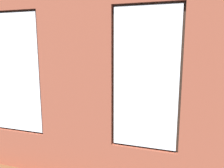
{
  "coord_description": "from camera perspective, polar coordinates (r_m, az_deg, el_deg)",
  "views": [
    {
      "loc": [
        -1.47,
        5.41,
        2.08
      ],
      "look_at": [
        0.11,
        0.4,
        1.15
      ],
      "focal_mm": 35.0,
      "sensor_mm": 36.0,
      "label": 1
    }
  ],
  "objects": [
    {
      "name": "papasan_chair",
      "position": [
        7.6,
        -2.31,
        -2.38
      ],
      "size": [
        1.1,
        1.1,
        0.69
      ],
      "color": "olive",
      "rests_on": "ground_plane"
    },
    {
      "name": "remote_silver",
      "position": [
        6.27,
        -0.08,
        -5.33
      ],
      "size": [
        0.05,
        0.17,
        0.02
      ],
      "primitive_type": "cube",
      "rotation": [
        0.0,
        0.0,
        3.16
      ],
      "color": "#B2B2B7",
      "rests_on": "coffee_table"
    },
    {
      "name": "couch_left",
      "position": [
        5.43,
        26.43,
        -9.82
      ],
      "size": [
        1.02,
        1.91,
        0.8
      ],
      "rotation": [
        0.0,
        0.0,
        1.49
      ],
      "color": "black",
      "rests_on": "ground_plane"
    },
    {
      "name": "potted_plant_foreground_right",
      "position": [
        8.32,
        -10.6,
        1.3
      ],
      "size": [
        0.92,
        0.87,
        1.4
      ],
      "color": "brown",
      "rests_on": "ground_plane"
    },
    {
      "name": "potted_plant_near_tv",
      "position": [
        5.56,
        -24.8,
        -7.59
      ],
      "size": [
        0.45,
        0.45,
        0.73
      ],
      "color": "beige",
      "rests_on": "ground_plane"
    },
    {
      "name": "coffee_table",
      "position": [
        6.29,
        -0.08,
        -5.85
      ],
      "size": [
        1.29,
        0.83,
        0.4
      ],
      "color": "#A87547",
      "rests_on": "ground_plane"
    },
    {
      "name": "potted_plant_by_left_couch",
      "position": [
        6.65,
        21.34,
        -4.44
      ],
      "size": [
        0.5,
        0.5,
        0.75
      ],
      "color": "gray",
      "rests_on": "ground_plane"
    },
    {
      "name": "brick_wall_with_windows",
      "position": [
        3.25,
        -9.46,
        4.95
      ],
      "size": [
        6.15,
        0.3,
        3.6
      ],
      "color": "brown",
      "rests_on": "ground_plane"
    },
    {
      "name": "cup_ceramic",
      "position": [
        6.12,
        0.43,
        -5.42
      ],
      "size": [
        0.07,
        0.07,
        0.08
      ],
      "primitive_type": "cylinder",
      "color": "silver",
      "rests_on": "coffee_table"
    },
    {
      "name": "tv_flatscreen",
      "position": [
        6.52,
        -22.97,
        -1.07
      ],
      "size": [
        1.08,
        0.2,
        0.73
      ],
      "color": "black",
      "rests_on": "media_console"
    },
    {
      "name": "table_plant_small",
      "position": [
        6.39,
        -1.19,
        -4.21
      ],
      "size": [
        0.12,
        0.12,
        0.19
      ],
      "color": "#47423D",
      "rests_on": "coffee_table"
    },
    {
      "name": "candle_jar",
      "position": [
        6.31,
        3.4,
        -4.92
      ],
      "size": [
        0.08,
        0.08,
        0.09
      ],
      "primitive_type": "cylinder",
      "color": "#B7333D",
      "rests_on": "coffee_table"
    },
    {
      "name": "media_console",
      "position": [
        6.66,
        -22.6,
        -6.47
      ],
      "size": [
        1.04,
        0.42,
        0.54
      ],
      "primitive_type": "cube",
      "color": "black",
      "rests_on": "ground_plane"
    },
    {
      "name": "white_wall_right",
      "position": [
        6.88,
        -23.5,
        6.89
      ],
      "size": [
        0.1,
        4.8,
        3.6
      ],
      "primitive_type": "cube",
      "color": "silver",
      "rests_on": "ground_plane"
    },
    {
      "name": "couch_by_window",
      "position": [
        4.51,
        -13.4,
        -13.05
      ],
      "size": [
        1.72,
        0.87,
        0.8
      ],
      "color": "black",
      "rests_on": "ground_plane"
    },
    {
      "name": "potted_plant_between_couches",
      "position": [
        4.02,
        3.49,
        -13.43
      ],
      "size": [
        0.99,
        1.05,
        1.27
      ],
      "color": "#47423D",
      "rests_on": "ground_plane"
    },
    {
      "name": "ground_plane",
      "position": [
        5.99,
        2.15,
        -10.75
      ],
      "size": [
        6.75,
        5.8,
        0.1
      ],
      "primitive_type": "cube",
      "color": "brown"
    },
    {
      "name": "remote_black",
      "position": [
        6.28,
        -3.81,
        -5.32
      ],
      "size": [
        0.13,
        0.17,
        0.02
      ],
      "primitive_type": "cube",
      "rotation": [
        0.0,
        0.0,
        0.54
      ],
      "color": "black",
      "rests_on": "coffee_table"
    }
  ]
}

